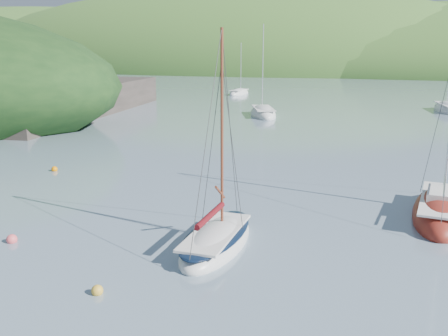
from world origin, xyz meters
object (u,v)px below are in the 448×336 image
(distant_sloop_c, at_px, (239,93))
(daysailer_white, at_px, (216,241))
(sloop_red, at_px, (442,212))
(distant_sloop_a, at_px, (263,114))
(distant_sloop_b, at_px, (448,110))

(distant_sloop_c, bearing_deg, daysailer_white, -69.13)
(daysailer_white, xyz_separation_m, sloop_red, (8.68, 7.32, 0.00))
(sloop_red, distance_m, distant_sloop_a, 36.26)
(distant_sloop_c, bearing_deg, distant_sloop_b, -18.51)
(distant_sloop_a, xyz_separation_m, distant_sloop_b, (20.47, 12.30, 0.00))
(distant_sloop_a, relative_size, distant_sloop_b, 0.98)
(daysailer_white, bearing_deg, distant_sloop_a, 101.18)
(distant_sloop_a, distance_m, distant_sloop_c, 26.96)
(daysailer_white, height_order, distant_sloop_a, distant_sloop_a)
(distant_sloop_a, bearing_deg, sloop_red, -83.84)
(sloop_red, xyz_separation_m, distant_sloop_b, (1.95, 43.47, -0.02))
(daysailer_white, height_order, sloop_red, sloop_red)
(daysailer_white, distance_m, distant_sloop_c, 66.37)
(distant_sloop_a, relative_size, distant_sloop_c, 1.22)
(daysailer_white, relative_size, distant_sloop_b, 0.80)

